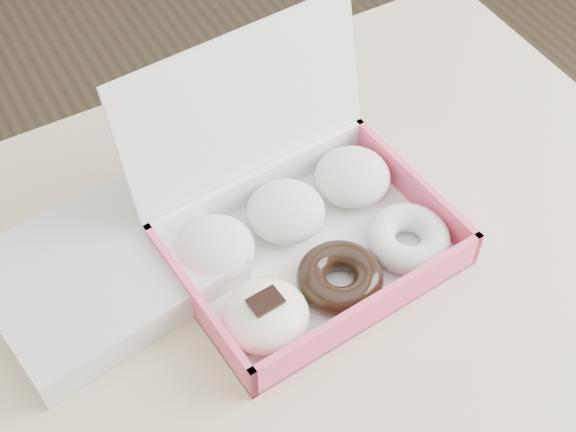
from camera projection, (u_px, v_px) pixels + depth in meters
table at (237, 359)px, 0.94m from camera, size 1.20×0.80×0.75m
donut_box at (301, 230)px, 0.92m from camera, size 0.33×0.30×0.22m
newspapers at (104, 270)px, 0.90m from camera, size 0.29×0.24×0.04m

